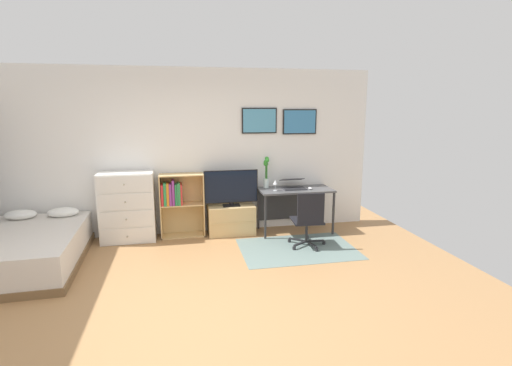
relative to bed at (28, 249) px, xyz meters
name	(u,v)px	position (x,y,z in m)	size (l,w,h in m)	color
ground_plane	(202,300)	(2.19, -1.37, -0.24)	(7.20, 7.20, 0.00)	#A87A4C
wall_back_with_posters	(192,152)	(2.21, 1.06, 1.12)	(6.12, 0.09, 2.70)	white
area_rug	(298,249)	(3.68, -0.10, -0.24)	(1.70, 1.20, 0.01)	slate
bed	(28,249)	(0.00, 0.00, 0.00)	(1.39, 2.04, 0.60)	brown
dresser	(128,207)	(1.18, 0.78, 0.31)	(0.82, 0.46, 1.09)	white
bookshelf	(178,200)	(1.95, 0.85, 0.36)	(0.70, 0.30, 1.03)	tan
tv_stand	(231,220)	(2.81, 0.80, 0.00)	(0.77, 0.41, 0.48)	tan
television	(231,188)	(2.81, 0.77, 0.54)	(0.88, 0.16, 0.59)	black
desk	(294,196)	(3.88, 0.78, 0.36)	(1.21, 0.60, 0.74)	#4C4C4F
office_chair	(308,218)	(3.85, -0.07, 0.22)	(0.57, 0.58, 0.86)	#232326
laptop	(293,184)	(3.86, 0.77, 0.57)	(0.38, 0.41, 0.17)	#333338
computer_mouse	(310,188)	(4.11, 0.63, 0.52)	(0.06, 0.10, 0.03)	silver
bamboo_vase	(266,171)	(3.42, 0.87, 0.78)	(0.09, 0.10, 0.53)	silver
wine_glass	(275,183)	(3.52, 0.63, 0.63)	(0.07, 0.07, 0.18)	silver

